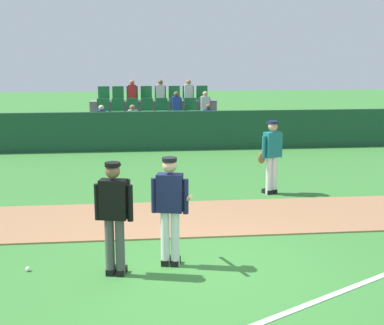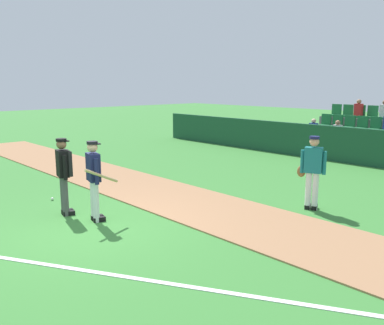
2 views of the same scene
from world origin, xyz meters
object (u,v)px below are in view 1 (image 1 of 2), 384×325
at_px(batter_navy_jersey, 170,207).
at_px(runner_teal_jersey, 271,154).
at_px(umpire_home_plate, 114,212).
at_px(baseball, 28,269).

bearing_deg(batter_navy_jersey, runner_teal_jersey, 57.52).
height_order(umpire_home_plate, baseball, umpire_home_plate).
height_order(batter_navy_jersey, umpire_home_plate, same).
relative_size(batter_navy_jersey, baseball, 23.78).
distance_m(batter_navy_jersey, runner_teal_jersey, 5.00).
distance_m(umpire_home_plate, runner_teal_jersey, 5.72).
distance_m(batter_navy_jersey, baseball, 2.41).
relative_size(umpire_home_plate, baseball, 23.78).
xyz_separation_m(batter_navy_jersey, umpire_home_plate, (-0.86, -0.27, 0.03)).
bearing_deg(baseball, batter_navy_jersey, -0.02).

